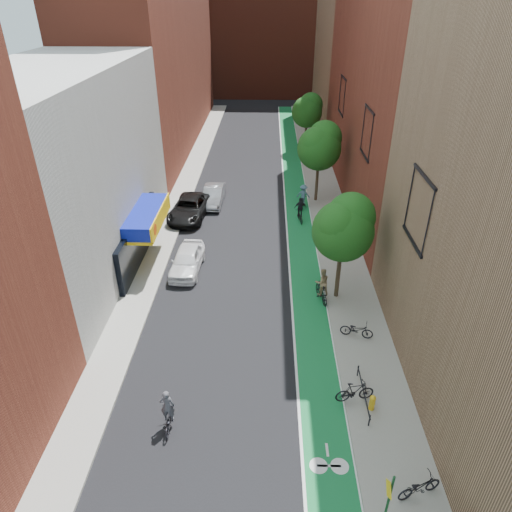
# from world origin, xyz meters

# --- Properties ---
(ground) EXTENTS (160.00, 160.00, 0.00)m
(ground) POSITION_xyz_m (0.00, 0.00, 0.00)
(ground) COLOR black
(ground) RESTS_ON ground
(bike_lane) EXTENTS (2.00, 68.00, 0.01)m
(bike_lane) POSITION_xyz_m (4.00, 26.00, 0.01)
(bike_lane) COLOR #147541
(bike_lane) RESTS_ON ground
(sidewalk_left) EXTENTS (2.00, 68.00, 0.15)m
(sidewalk_left) POSITION_xyz_m (-6.00, 26.00, 0.07)
(sidewalk_left) COLOR gray
(sidewalk_left) RESTS_ON ground
(sidewalk_right) EXTENTS (3.00, 68.00, 0.15)m
(sidewalk_right) POSITION_xyz_m (6.50, 26.00, 0.07)
(sidewalk_right) COLOR gray
(sidewalk_right) RESTS_ON ground
(building_left_white) EXTENTS (8.00, 20.00, 12.00)m
(building_left_white) POSITION_xyz_m (-11.00, 14.00, 6.00)
(building_left_white) COLOR silver
(building_left_white) RESTS_ON ground
(building_left_far_red) EXTENTS (8.00, 36.00, 22.00)m
(building_left_far_red) POSITION_xyz_m (-11.00, 42.00, 11.00)
(building_left_far_red) COLOR maroon
(building_left_far_red) RESTS_ON ground
(building_right_mid_red) EXTENTS (8.00, 28.00, 22.00)m
(building_right_mid_red) POSITION_xyz_m (12.00, 26.00, 11.00)
(building_right_mid_red) COLOR maroon
(building_right_mid_red) RESTS_ON ground
(building_right_far_tan) EXTENTS (8.00, 20.00, 18.00)m
(building_right_far_tan) POSITION_xyz_m (12.00, 50.00, 9.00)
(building_right_far_tan) COLOR #8C6B4C
(building_right_far_tan) RESTS_ON ground
(building_far_closure) EXTENTS (30.00, 14.00, 20.00)m
(building_far_closure) POSITION_xyz_m (0.00, 72.00, 10.00)
(building_far_closure) COLOR maroon
(building_far_closure) RESTS_ON ground
(tree_near) EXTENTS (3.40, 3.36, 6.42)m
(tree_near) POSITION_xyz_m (5.65, 10.02, 4.66)
(tree_near) COLOR #332619
(tree_near) RESTS_ON ground
(tree_mid) EXTENTS (3.55, 3.53, 6.74)m
(tree_mid) POSITION_xyz_m (5.65, 24.02, 4.89)
(tree_mid) COLOR #332619
(tree_mid) RESTS_ON ground
(tree_far) EXTENTS (3.30, 3.25, 6.21)m
(tree_far) POSITION_xyz_m (5.65, 38.02, 4.50)
(tree_far) COLOR #332619
(tree_far) RESTS_ON ground
(sign_pole) EXTENTS (0.13, 0.71, 3.00)m
(sign_pole) POSITION_xyz_m (5.38, -3.50, 1.84)
(sign_pole) COLOR #194C26
(sign_pole) RESTS_ON sidewalk_right
(parked_car_white) EXTENTS (1.97, 4.51, 1.51)m
(parked_car_white) POSITION_xyz_m (-3.54, 12.78, 0.76)
(parked_car_white) COLOR white
(parked_car_white) RESTS_ON ground
(parked_car_black) EXTENTS (3.13, 5.81, 1.55)m
(parked_car_black) POSITION_xyz_m (-4.60, 20.63, 0.77)
(parked_car_black) COLOR black
(parked_car_black) RESTS_ON ground
(parked_car_silver) EXTENTS (1.71, 4.52, 1.47)m
(parked_car_silver) POSITION_xyz_m (-3.00, 23.31, 0.74)
(parked_car_silver) COLOR gray
(parked_car_silver) RESTS_ON ground
(cyclist_lead) EXTENTS (0.61, 1.59, 1.95)m
(cyclist_lead) POSITION_xyz_m (-2.40, 0.65, 0.66)
(cyclist_lead) COLOR black
(cyclist_lead) RESTS_ON ground
(cyclist_lane_near) EXTENTS (0.96, 1.93, 2.03)m
(cyclist_lane_near) POSITION_xyz_m (4.70, 9.77, 0.84)
(cyclist_lane_near) COLOR black
(cyclist_lane_near) RESTS_ON ground
(cyclist_lane_mid) EXTENTS (0.96, 1.62, 1.91)m
(cyclist_lane_mid) POSITION_xyz_m (4.05, 20.16, 0.73)
(cyclist_lane_mid) COLOR black
(cyclist_lane_mid) RESTS_ON ground
(cyclist_lane_far) EXTENTS (1.18, 1.74, 2.02)m
(cyclist_lane_far) POSITION_xyz_m (4.43, 22.63, 0.90)
(cyclist_lane_far) COLOR black
(cyclist_lane_far) RESTS_ON ground
(parked_bike_near) EXTENTS (1.81, 1.15, 0.90)m
(parked_bike_near) POSITION_xyz_m (6.98, -2.13, 0.60)
(parked_bike_near) COLOR black
(parked_bike_near) RESTS_ON sidewalk_right
(parked_bike_mid) EXTENTS (1.79, 0.81, 1.04)m
(parked_bike_mid) POSITION_xyz_m (5.40, 2.13, 0.67)
(parked_bike_mid) COLOR black
(parked_bike_mid) RESTS_ON sidewalk_right
(parked_bike_far) EXTENTS (1.76, 0.97, 0.88)m
(parked_bike_far) POSITION_xyz_m (6.18, 6.38, 0.59)
(parked_bike_far) COLOR black
(parked_bike_far) RESTS_ON sidewalk_right
(fire_hydrant) EXTENTS (0.27, 0.27, 0.76)m
(fire_hydrant) POSITION_xyz_m (6.07, 1.67, 0.56)
(fire_hydrant) COLOR yellow
(fire_hydrant) RESTS_ON sidewalk_right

